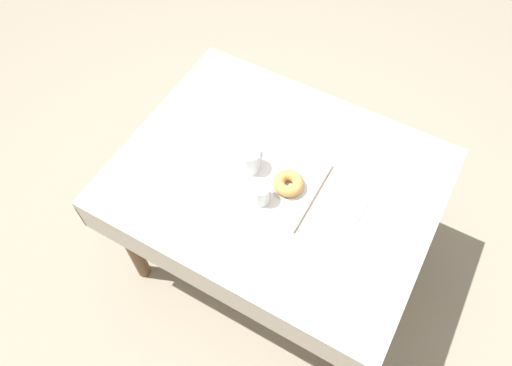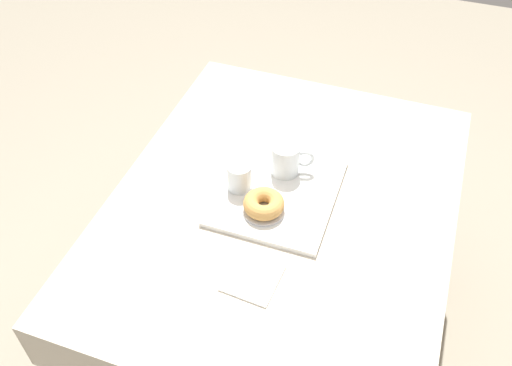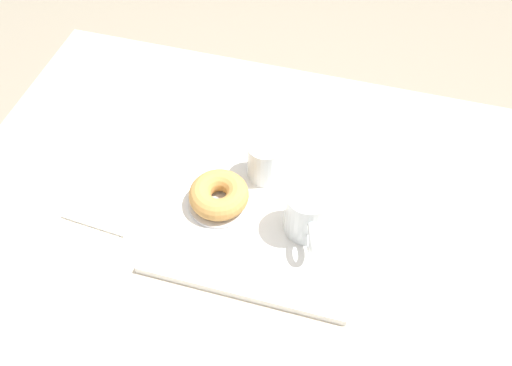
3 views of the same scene
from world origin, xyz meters
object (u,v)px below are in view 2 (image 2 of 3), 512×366
(tea_mug_left, at_px, (286,160))
(water_glass_near, at_px, (239,179))
(serving_tray, at_px, (278,192))
(dining_table, at_px, (282,223))
(donut_plate_left, at_px, (264,210))
(paper_napkin, at_px, (253,278))
(sugar_donut_left, at_px, (264,204))

(tea_mug_left, xyz_separation_m, water_glass_near, (-0.11, 0.11, -0.01))
(serving_tray, xyz_separation_m, water_glass_near, (-0.03, 0.11, 0.05))
(dining_table, distance_m, donut_plate_left, 0.14)
(serving_tray, relative_size, water_glass_near, 4.50)
(donut_plate_left, bearing_deg, dining_table, -28.58)
(serving_tray, bearing_deg, donut_plate_left, 172.31)
(serving_tray, distance_m, tea_mug_left, 0.10)
(serving_tray, distance_m, paper_napkin, 0.31)
(tea_mug_left, distance_m, paper_napkin, 0.40)
(water_glass_near, bearing_deg, donut_plate_left, -122.26)
(donut_plate_left, bearing_deg, water_glass_near, 57.74)
(paper_napkin, bearing_deg, tea_mug_left, 5.06)
(dining_table, relative_size, donut_plate_left, 9.98)
(serving_tray, xyz_separation_m, sugar_donut_left, (-0.09, 0.01, 0.04))
(tea_mug_left, distance_m, sugar_donut_left, 0.18)
(sugar_donut_left, bearing_deg, serving_tray, -7.69)
(dining_table, relative_size, sugar_donut_left, 10.49)
(dining_table, distance_m, paper_napkin, 0.30)
(paper_napkin, bearing_deg, sugar_donut_left, 11.60)
(sugar_donut_left, relative_size, paper_napkin, 0.85)
(water_glass_near, relative_size, paper_napkin, 0.63)
(paper_napkin, bearing_deg, dining_table, 1.80)
(dining_table, bearing_deg, paper_napkin, -178.20)
(serving_tray, height_order, paper_napkin, serving_tray)
(tea_mug_left, bearing_deg, serving_tray, -178.52)
(dining_table, bearing_deg, tea_mug_left, 13.34)
(serving_tray, height_order, water_glass_near, water_glass_near)
(sugar_donut_left, bearing_deg, water_glass_near, 57.74)
(water_glass_near, relative_size, donut_plate_left, 0.70)
(tea_mug_left, bearing_deg, sugar_donut_left, 176.72)
(tea_mug_left, xyz_separation_m, paper_napkin, (-0.39, -0.03, -0.06))
(tea_mug_left, bearing_deg, dining_table, -166.66)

